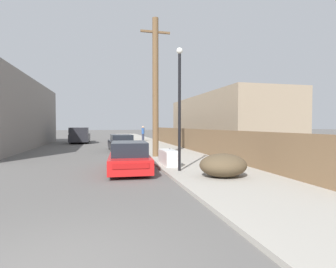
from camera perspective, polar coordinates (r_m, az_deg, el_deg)
The scene contains 11 objects.
sidewalk_curb at distance 27.46m, azimuth -4.19°, elevation -2.17°, with size 4.20×63.00×0.12m, color #9E998E.
discarded_fridge at distance 12.64m, azimuth 0.21°, elevation -5.12°, with size 0.68×1.80×0.73m.
parked_sports_car_red at distance 11.76m, azimuth -8.44°, elevation -5.08°, with size 2.00×4.57×1.31m.
car_parked_mid at distance 21.19m, azimuth -10.14°, elevation -1.95°, with size 2.04×4.29×1.28m.
pickup_truck at distance 31.23m, azimuth -18.64°, elevation -0.25°, with size 2.10×5.63×1.76m.
utility_pole at distance 16.16m, azimuth -2.75°, elevation 10.30°, with size 1.80×0.37×8.36m.
street_lamp at distance 10.94m, azimuth 2.52°, elevation 7.32°, with size 0.26×0.26×5.10m.
brush_pile at distance 9.92m, azimuth 11.90°, elevation -6.66°, with size 1.77×1.54×0.86m.
wooden_fence at distance 21.04m, azimuth 4.24°, elevation -1.03°, with size 0.08×30.08×1.63m, color brown.
building_right_house at distance 27.43m, azimuth 11.89°, elevation 2.83°, with size 6.00×17.11×4.94m, color gray.
pedestrian at distance 31.56m, azimuth -5.46°, elevation 0.16°, with size 0.34×0.34×1.80m.
Camera 1 is at (0.77, -3.51, 2.03)m, focal length 28.00 mm.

